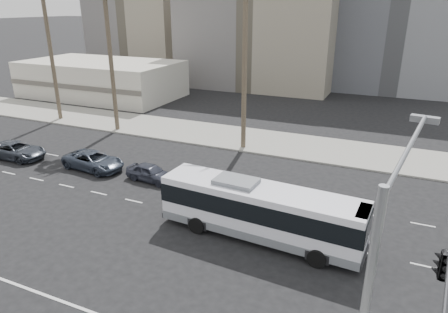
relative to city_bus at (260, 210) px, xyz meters
The scene contains 11 objects.
ground 3.81m from the city_bus, 166.44° to the left, with size 700.00×700.00×0.00m, color black.
sidewalk_north 16.71m from the city_bus, 101.42° to the left, with size 120.00×7.00×0.15m, color gray.
commercial_low 42.73m from the city_bus, 141.18° to the left, with size 22.00×12.16×5.00m.
midrise_beige_west 48.82m from the city_bus, 108.47° to the left, with size 24.00×18.00×18.00m, color slate.
midrise_gray_center 54.18m from the city_bus, 84.90° to the left, with size 20.00×20.00×26.00m, color slate.
midrise_beige_far 65.71m from the city_bus, 129.11° to the left, with size 18.00×16.00×15.00m, color slate.
city_bus is the anchor object (origin of this frame).
car_a 11.00m from the city_bus, 157.72° to the left, with size 3.89×1.56×1.32m, color #323543.
car_b 16.22m from the city_bus, 164.86° to the left, with size 5.27×2.43×1.47m, color #303847.
car_c 23.73m from the city_bus, behind, with size 5.27×2.43×1.47m, color #2F343E.
traffic_signal 12.47m from the city_bus, 47.34° to the right, with size 3.18×4.25×6.86m.
Camera 1 is at (9.50, -19.88, 12.58)m, focal length 32.15 mm.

